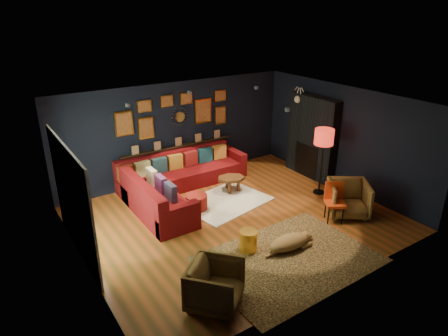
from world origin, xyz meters
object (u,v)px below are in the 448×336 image
sectional (173,183)px  pouf (196,202)px  orange_chair (334,199)px  gold_stool (248,241)px  coffee_table (231,180)px  armchair_left (215,283)px  dog (289,240)px  floor_lamp (324,140)px  armchair_right (348,197)px

sectional → pouf: (0.11, -0.94, -0.13)m
orange_chair → gold_stool: bearing=-146.8°
gold_stool → coffee_table: bearing=62.9°
sectional → pouf: 0.96m
coffee_table → pouf: size_ratio=1.65×
coffee_table → armchair_left: size_ratio=1.03×
pouf → gold_stool: bearing=-89.9°
dog → gold_stool: bearing=153.0°
coffee_table → dog: (-0.53, -2.77, -0.10)m
coffee_table → floor_lamp: 2.46m
orange_chair → dog: size_ratio=0.70×
pouf → armchair_right: size_ratio=0.59×
armchair_left → dog: (2.00, 0.51, -0.20)m
pouf → armchair_left: bearing=-114.2°
sectional → armchair_left: 4.04m
pouf → orange_chair: size_ratio=0.59×
sectional → coffee_table: 1.45m
armchair_right → gold_stool: armchair_right is taller
sectional → armchair_right: size_ratio=3.95×
pouf → floor_lamp: floor_lamp is taller
dog → orange_chair: bearing=15.9°
gold_stool → armchair_left: bearing=-145.3°
floor_lamp → dog: bearing=-147.6°
gold_stool → floor_lamp: floor_lamp is taller
orange_chair → floor_lamp: 1.60m
coffee_table → orange_chair: bearing=-66.1°
sectional → gold_stool: (0.11, -2.95, -0.11)m
pouf → armchair_left: size_ratio=0.62×
orange_chair → dog: orange_chair is taller
orange_chair → floor_lamp: floor_lamp is taller
coffee_table → orange_chair: size_ratio=0.98×
armchair_left → gold_stool: (1.32, 0.91, -0.19)m
coffee_table → floor_lamp: floor_lamp is taller
sectional → gold_stool: size_ratio=7.84×
sectional → armchair_right: (2.83, -3.01, 0.11)m
armchair_right → dog: 2.07m
sectional → orange_chair: size_ratio=3.96×
dog → armchair_left: bearing=-162.3°
armchair_right → coffee_table: bearing=157.3°
coffee_table → armchair_right: (1.50, -2.43, 0.12)m
armchair_left → floor_lamp: size_ratio=0.49×
gold_stool → orange_chair: orange_chair is taller
coffee_table → armchair_right: bearing=-58.3°
gold_stool → dog: (0.68, -0.40, -0.01)m
sectional → gold_stool: sectional is taller
coffee_table → floor_lamp: bearing=-36.0°
armchair_right → floor_lamp: bearing=111.5°
sectional → dog: bearing=-76.6°
sectional → floor_lamp: 3.79m
sectional → pouf: sectional is taller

